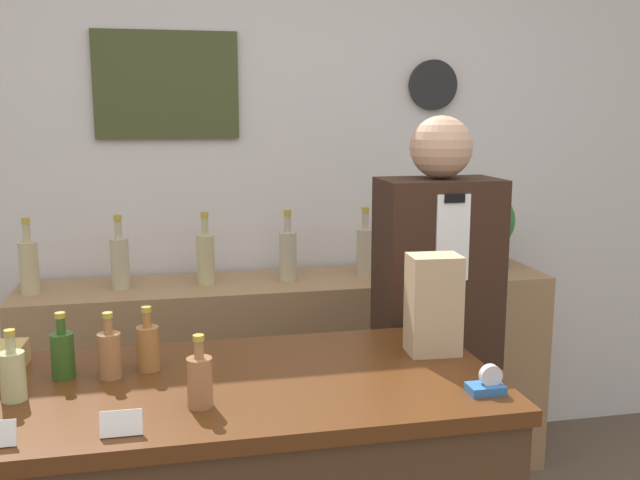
{
  "coord_description": "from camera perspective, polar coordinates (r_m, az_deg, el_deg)",
  "views": [
    {
      "loc": [
        -0.41,
        -1.26,
        1.64
      ],
      "look_at": [
        0.1,
        1.12,
        1.19
      ],
      "focal_mm": 40.0,
      "sensor_mm": 36.0,
      "label": 1
    }
  ],
  "objects": [
    {
      "name": "back_wall",
      "position": [
        3.3,
        -4.92,
        5.37
      ],
      "size": [
        5.2,
        0.09,
        2.7
      ],
      "color": "silver",
      "rests_on": "ground_plane"
    },
    {
      "name": "counter_bottle_3",
      "position": [
        1.97,
        -16.49,
        -8.69
      ],
      "size": [
        0.06,
        0.06,
        0.18
      ],
      "color": "#9A663D",
      "rests_on": "display_counter"
    },
    {
      "name": "counter_bottle_5",
      "position": [
        1.74,
        -9.6,
        -10.98
      ],
      "size": [
        0.06,
        0.06,
        0.18
      ],
      "color": "#9E6740",
      "rests_on": "display_counter"
    },
    {
      "name": "shelf_bottle_5",
      "position": [
        3.27,
        9.62,
        -0.6
      ],
      "size": [
        0.08,
        0.08,
        0.31
      ],
      "color": "tan",
      "rests_on": "back_shelf"
    },
    {
      "name": "counter_bottle_2",
      "position": [
        2.01,
        -19.9,
        -8.52
      ],
      "size": [
        0.06,
        0.06,
        0.18
      ],
      "color": "#2D511B",
      "rests_on": "display_counter"
    },
    {
      "name": "shelf_bottle_4",
      "position": [
        3.17,
        3.62,
        -0.81
      ],
      "size": [
        0.08,
        0.08,
        0.31
      ],
      "color": "tan",
      "rests_on": "back_shelf"
    },
    {
      "name": "shelf_bottle_0",
      "position": [
        3.08,
        -22.26,
        -1.91
      ],
      "size": [
        0.08,
        0.08,
        0.31
      ],
      "color": "tan",
      "rests_on": "back_shelf"
    },
    {
      "name": "gift_box",
      "position": [
        2.15,
        -24.1,
        -8.53
      ],
      "size": [
        0.13,
        0.13,
        0.07
      ],
      "color": "tan",
      "rests_on": "display_counter"
    },
    {
      "name": "shelf_bottle_2",
      "position": [
        3.05,
        -9.13,
        -1.37
      ],
      "size": [
        0.08,
        0.08,
        0.31
      ],
      "color": "tan",
      "rests_on": "back_shelf"
    },
    {
      "name": "shelf_bottle_3",
      "position": [
        3.08,
        -2.59,
        -1.14
      ],
      "size": [
        0.08,
        0.08,
        0.31
      ],
      "color": "tan",
      "rests_on": "back_shelf"
    },
    {
      "name": "shopkeeper",
      "position": [
        2.59,
        9.2,
        -8.45
      ],
      "size": [
        0.41,
        0.26,
        1.62
      ],
      "color": "#331E14",
      "rests_on": "ground_plane"
    },
    {
      "name": "back_shelf",
      "position": [
        3.25,
        -2.28,
        -11.01
      ],
      "size": [
        2.29,
        0.43,
        0.91
      ],
      "color": "#9E754C",
      "rests_on": "ground_plane"
    },
    {
      "name": "paper_bag",
      "position": [
        2.08,
        9.07,
        -5.11
      ],
      "size": [
        0.15,
        0.12,
        0.29
      ],
      "color": "tan",
      "rests_on": "display_counter"
    },
    {
      "name": "counter_bottle_4",
      "position": [
        2.0,
        -13.6,
        -8.27
      ],
      "size": [
        0.06,
        0.06,
        0.18
      ],
      "color": "#9C6531",
      "rests_on": "display_counter"
    },
    {
      "name": "counter_bottle_1",
      "position": [
        1.9,
        -23.37,
        -9.8
      ],
      "size": [
        0.06,
        0.06,
        0.18
      ],
      "color": "tan",
      "rests_on": "display_counter"
    },
    {
      "name": "potted_plant",
      "position": [
        3.37,
        12.89,
        1.16
      ],
      "size": [
        0.29,
        0.29,
        0.37
      ],
      "color": "#9E998E",
      "rests_on": "back_shelf"
    },
    {
      "name": "shelf_bottle_1",
      "position": [
        3.04,
        -15.72,
        -1.65
      ],
      "size": [
        0.08,
        0.08,
        0.31
      ],
      "color": "tan",
      "rests_on": "back_shelf"
    },
    {
      "name": "price_card_right",
      "position": [
        1.65,
        -15.62,
        -13.94
      ],
      "size": [
        0.09,
        0.02,
        0.06
      ],
      "color": "white",
      "rests_on": "display_counter"
    },
    {
      "name": "tape_dispenser",
      "position": [
        1.86,
        13.24,
        -11.16
      ],
      "size": [
        0.09,
        0.06,
        0.07
      ],
      "color": "#2D66A8",
      "rests_on": "display_counter"
    }
  ]
}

